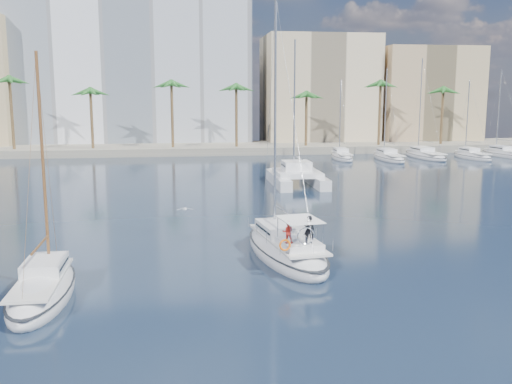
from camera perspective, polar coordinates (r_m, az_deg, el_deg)
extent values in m
plane|color=black|center=(35.94, -1.02, -5.46)|extent=(160.00, 160.00, 0.00)
cube|color=gray|center=(95.94, -5.41, 4.37)|extent=(120.00, 14.00, 1.20)
cube|color=white|center=(107.83, -12.34, 11.90)|extent=(42.00, 16.00, 28.00)
cube|color=beige|center=(107.67, 6.25, 9.94)|extent=(20.00, 14.00, 20.00)
cube|color=tan|center=(112.35, 16.56, 9.08)|extent=(18.00, 12.00, 18.00)
cylinder|color=brown|center=(91.63, -5.34, 7.04)|extent=(0.44, 0.44, 10.50)
sphere|color=#256224|center=(91.54, -5.39, 10.33)|extent=(3.60, 3.60, 3.60)
cylinder|color=brown|center=(99.16, 14.84, 6.96)|extent=(0.44, 0.44, 10.50)
sphere|color=#256224|center=(99.08, 14.97, 9.99)|extent=(3.60, 3.60, 3.60)
ellipsoid|color=silver|center=(33.58, 3.00, -5.99)|extent=(4.73, 10.88, 2.18)
ellipsoid|color=black|center=(33.49, 3.01, -5.48)|extent=(4.78, 10.98, 0.18)
cube|color=silver|center=(33.18, 3.13, -4.71)|extent=(3.42, 8.14, 0.12)
cube|color=silver|center=(34.21, 2.48, -3.64)|extent=(2.70, 3.71, 0.60)
cube|color=black|center=(34.21, 2.48, -3.61)|extent=(2.66, 3.31, 0.14)
cylinder|color=#B7BABF|center=(34.47, 1.93, 7.55)|extent=(0.15, 0.15, 13.80)
cylinder|color=#B7BABF|center=(33.11, 2.98, -1.97)|extent=(0.68, 4.23, 0.11)
cube|color=silver|center=(31.27, 4.33, -5.16)|extent=(2.33, 2.88, 0.36)
cube|color=white|center=(30.86, 4.42, -2.75)|extent=(2.33, 2.88, 0.04)
torus|color=silver|center=(30.19, 5.00, -4.40)|extent=(0.95, 0.18, 0.96)
torus|color=orange|center=(29.47, 2.91, -5.33)|extent=(0.65, 0.28, 0.64)
imported|color=black|center=(30.47, 5.33, -3.75)|extent=(0.57, 0.39, 1.52)
imported|color=red|center=(30.47, 3.20, -4.01)|extent=(0.65, 0.54, 1.22)
ellipsoid|color=silver|center=(28.68, -20.55, -9.44)|extent=(2.72, 8.37, 1.96)
ellipsoid|color=black|center=(28.60, -20.58, -8.92)|extent=(2.74, 8.45, 0.18)
cube|color=silver|center=(28.31, -20.71, -8.13)|extent=(1.94, 6.28, 0.12)
cube|color=silver|center=(29.11, -20.36, -6.88)|extent=(1.80, 2.75, 0.60)
cube|color=black|center=(29.10, -20.36, -6.84)|extent=(1.81, 2.43, 0.14)
cylinder|color=brown|center=(29.10, -20.54, 2.87)|extent=(0.15, 0.15, 10.31)
cylinder|color=brown|center=(28.12, -20.80, -4.95)|extent=(0.15, 3.37, 0.11)
cube|color=silver|center=(60.30, 2.23, 1.24)|extent=(1.33, 10.24, 1.10)
cube|color=silver|center=(61.06, 5.85, 1.30)|extent=(1.33, 10.24, 1.10)
cube|color=silver|center=(60.05, 4.15, 1.91)|extent=(4.58, 5.68, 0.50)
cube|color=silver|center=(60.45, 4.07, 2.63)|extent=(2.85, 3.10, 1.00)
cube|color=black|center=(60.45, 4.07, 2.68)|extent=(2.87, 2.69, 0.18)
cylinder|color=#B7BABF|center=(61.52, 3.86, 8.65)|extent=(0.18, 0.18, 13.63)
ellipsoid|color=silver|center=(42.01, -7.12, -1.71)|extent=(0.24, 0.45, 0.21)
sphere|color=silver|center=(42.21, -7.12, -1.63)|extent=(0.12, 0.12, 0.12)
cube|color=gray|center=(42.00, -7.56, -1.69)|extent=(0.52, 0.19, 0.12)
cube|color=gray|center=(42.00, -6.68, -1.66)|extent=(0.52, 0.19, 0.12)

